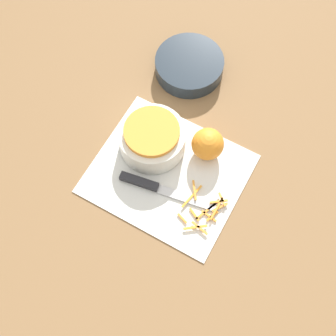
{
  "coord_description": "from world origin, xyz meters",
  "views": [
    {
      "loc": [
        0.22,
        -0.4,
        1.08
      ],
      "look_at": [
        0.0,
        0.0,
        0.04
      ],
      "focal_mm": 50.0,
      "sensor_mm": 36.0,
      "label": 1
    }
  ],
  "objects_px": {
    "bowl_dark": "(189,65)",
    "knife": "(150,185)",
    "bowl_speckled": "(152,138)",
    "orange_left": "(208,144)"
  },
  "relations": [
    {
      "from": "bowl_speckled",
      "to": "bowl_dark",
      "type": "bearing_deg",
      "value": 96.51
    },
    {
      "from": "bowl_dark",
      "to": "knife",
      "type": "distance_m",
      "value": 0.36
    },
    {
      "from": "bowl_dark",
      "to": "orange_left",
      "type": "distance_m",
      "value": 0.26
    },
    {
      "from": "bowl_speckled",
      "to": "bowl_dark",
      "type": "relative_size",
      "value": 0.89
    },
    {
      "from": "bowl_speckled",
      "to": "knife",
      "type": "distance_m",
      "value": 0.12
    },
    {
      "from": "bowl_speckled",
      "to": "bowl_dark",
      "type": "height_order",
      "value": "bowl_speckled"
    },
    {
      "from": "bowl_speckled",
      "to": "orange_left",
      "type": "bearing_deg",
      "value": 21.85
    },
    {
      "from": "orange_left",
      "to": "knife",
      "type": "bearing_deg",
      "value": -116.57
    },
    {
      "from": "orange_left",
      "to": "bowl_speckled",
      "type": "bearing_deg",
      "value": -158.15
    },
    {
      "from": "bowl_dark",
      "to": "orange_left",
      "type": "height_order",
      "value": "orange_left"
    }
  ]
}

